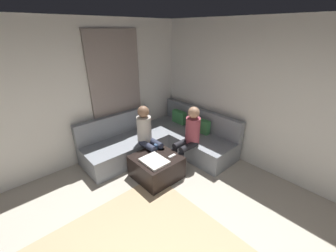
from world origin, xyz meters
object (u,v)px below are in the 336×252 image
at_px(ottoman, 156,167).
at_px(person_on_couch_side, 147,134).
at_px(game_remote, 172,156).
at_px(person_on_couch_back, 189,135).
at_px(sectional_couch, 163,140).
at_px(coffee_mug, 156,147).

distance_m(ottoman, person_on_couch_side, 0.65).
xyz_separation_m(game_remote, person_on_couch_back, (-0.06, 0.50, 0.23)).
xyz_separation_m(sectional_couch, person_on_couch_side, (0.15, -0.51, 0.38)).
bearing_deg(sectional_couch, person_on_couch_back, 4.40).
bearing_deg(person_on_couch_side, ottoman, 70.73).
height_order(sectional_couch, person_on_couch_back, person_on_couch_back).
bearing_deg(sectional_couch, ottoman, -48.22).
height_order(sectional_couch, coffee_mug, sectional_couch).
xyz_separation_m(coffee_mug, person_on_couch_back, (0.34, 0.54, 0.19)).
distance_m(ottoman, person_on_couch_back, 0.86).
relative_size(game_remote, person_on_couch_side, 0.12).
height_order(sectional_couch, ottoman, sectional_couch).
bearing_deg(sectional_couch, person_on_couch_side, -73.79).
xyz_separation_m(person_on_couch_back, person_on_couch_side, (-0.57, -0.56, 0.00)).
height_order(coffee_mug, person_on_couch_side, person_on_couch_side).
bearing_deg(ottoman, sectional_couch, 131.78).
xyz_separation_m(coffee_mug, person_on_couch_side, (-0.23, -0.02, 0.19)).
height_order(coffee_mug, person_on_couch_back, person_on_couch_back).
bearing_deg(ottoman, coffee_mug, 140.71).
xyz_separation_m(game_remote, person_on_couch_side, (-0.63, -0.06, 0.23)).
relative_size(sectional_couch, coffee_mug, 26.84).
distance_m(sectional_couch, coffee_mug, 0.64).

